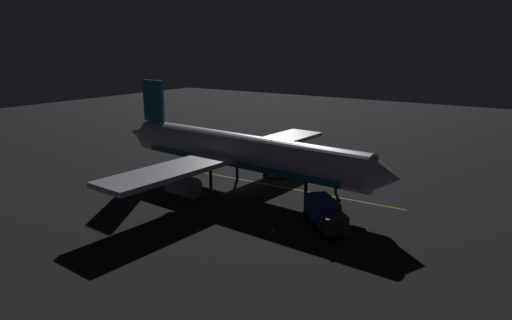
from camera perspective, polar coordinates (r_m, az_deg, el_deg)
ground_plane at (r=51.16m, az=-1.86°, el=-3.60°), size 180.00×180.00×0.20m
apron_guide_stripe at (r=51.22m, az=3.58°, el=-3.48°), size 1.15×27.24×0.01m
airliner at (r=50.41m, az=-2.42°, el=1.04°), size 33.46×37.59×11.37m
baggage_truck at (r=40.42m, az=8.61°, el=-6.69°), size 5.38×5.51×2.43m
catering_truck at (r=56.46m, az=2.29°, el=-0.49°), size 6.08×5.47×2.32m
ground_crew_worker at (r=49.79m, az=10.05°, el=-3.13°), size 0.40×0.40×1.74m
traffic_cone_near_left at (r=42.76m, az=4.07°, el=-6.79°), size 0.50×0.50×0.55m
traffic_cone_near_right at (r=39.07m, az=2.14°, el=-8.86°), size 0.50×0.50×0.55m
traffic_cone_under_wing at (r=51.63m, az=13.24°, el=-3.41°), size 0.50×0.50×0.55m
traffic_cone_far at (r=46.69m, az=9.71°, el=-5.13°), size 0.50×0.50×0.55m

